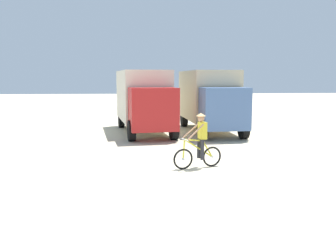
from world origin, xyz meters
The scene contains 4 objects.
ground_plane centered at (0.00, 0.00, 0.00)m, with size 120.00×120.00×0.00m, color beige.
box_truck_cream_rv centered at (-0.53, 9.35, 1.87)m, with size 3.18×6.99×3.35m.
box_truck_tan_camper centered at (3.10, 9.40, 1.87)m, with size 2.68×6.85×3.35m.
cyclist_orange_shirt centered at (1.07, 1.09, 0.85)m, with size 1.68×0.66×1.82m.
Camera 1 is at (-1.04, -10.76, 2.94)m, focal length 39.69 mm.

